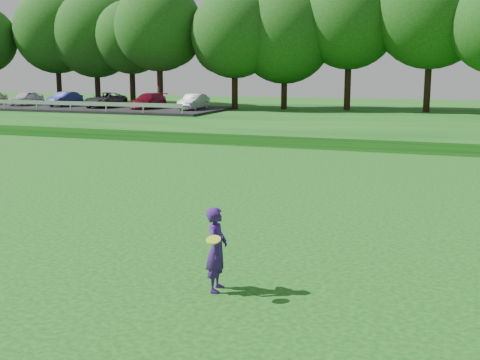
% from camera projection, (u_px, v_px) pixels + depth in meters
% --- Properties ---
extents(ground, '(140.00, 140.00, 0.00)m').
position_uv_depth(ground, '(154.00, 272.00, 12.05)').
color(ground, '#0D4811').
rests_on(ground, ground).
extents(berm, '(130.00, 30.00, 0.60)m').
position_uv_depth(berm, '(376.00, 120.00, 43.40)').
color(berm, '#0D4811').
rests_on(berm, ground).
extents(walking_path, '(130.00, 1.60, 0.04)m').
position_uv_depth(walking_path, '(340.00, 148.00, 30.52)').
color(walking_path, gray).
rests_on(walking_path, ground).
extents(treeline, '(104.00, 7.00, 15.00)m').
position_uv_depth(treeline, '(388.00, 13.00, 45.65)').
color(treeline, '#0F4513').
rests_on(treeline, berm).
extents(parking_lot, '(24.00, 9.00, 1.38)m').
position_uv_depth(parking_lot, '(86.00, 103.00, 50.15)').
color(parking_lot, black).
rests_on(parking_lot, berm).
extents(woman, '(0.47, 0.86, 1.57)m').
position_uv_depth(woman, '(217.00, 249.00, 10.95)').
color(woman, '#37176A').
rests_on(woman, ground).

